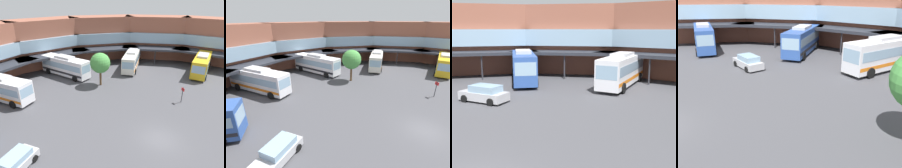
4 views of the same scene
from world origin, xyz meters
The scene contains 9 objects.
ground_plane centered at (0.00, 0.00, 0.00)m, with size 114.40×114.40×0.00m, color #47474C.
station_building centered at (0.00, 19.43, 4.87)m, with size 71.68×40.06×9.69m.
bus_0 centered at (5.02, 22.63, 1.95)m, with size 3.75×10.54×3.86m.
bus_3 centered at (17.01, 15.75, 1.88)m, with size 11.04×7.24×3.72m.
bus_4 centered at (22.93, 3.45, 1.95)m, with size 10.34×4.48×3.85m.
bus_5 centered at (-7.05, 22.09, 1.91)m, with size 5.39×10.72×3.78m.
parked_car centered at (-11.95, 7.68, 0.74)m, with size 4.75×3.15×1.53m.
plaza_tree centered at (6.15, 14.57, 3.91)m, with size 3.35×3.35×5.61m.
stop_sign_post centered at (9.23, 1.53, 1.45)m, with size 0.34×0.54×2.36m.
Camera 1 is at (-16.30, -7.22, 14.16)m, focal length 31.90 mm.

